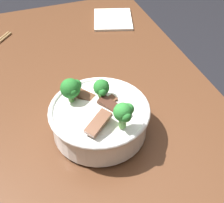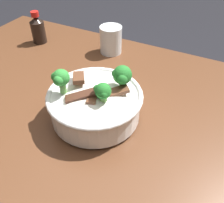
{
  "view_description": "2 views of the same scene",
  "coord_description": "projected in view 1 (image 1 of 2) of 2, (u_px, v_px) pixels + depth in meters",
  "views": [
    {
      "loc": [
        0.53,
        -0.11,
        1.4
      ],
      "look_at": [
        0.01,
        0.07,
        0.89
      ],
      "focal_mm": 51.36,
      "sensor_mm": 36.0,
      "label": 1
    },
    {
      "loc": [
        -0.21,
        0.41,
        1.26
      ],
      "look_at": [
        -0.0,
        0.01,
        0.87
      ],
      "focal_mm": 39.02,
      "sensor_mm": 36.0,
      "label": 2
    }
  ],
  "objects": [
    {
      "name": "rice_bowl",
      "position": [
        99.0,
        116.0,
        0.73
      ],
      "size": [
        0.23,
        0.23,
        0.14
      ],
      "color": "white",
      "rests_on": "dining_table"
    },
    {
      "name": "folded_napkin",
      "position": [
        113.0,
        19.0,
        1.17
      ],
      "size": [
        0.19,
        0.18,
        0.01
      ],
      "primitive_type": "cube",
      "rotation": [
        0.0,
        0.0,
        -0.31
      ],
      "color": "silver",
      "rests_on": "dining_table"
    },
    {
      "name": "dining_table",
      "position": [
        85.0,
        157.0,
        0.86
      ],
      "size": [
        1.34,
        0.78,
        0.82
      ],
      "color": "#56331E",
      "rests_on": "ground"
    }
  ]
}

